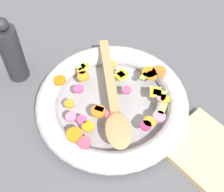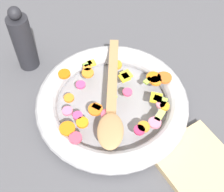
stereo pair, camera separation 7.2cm
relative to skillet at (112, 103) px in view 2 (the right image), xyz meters
name	(u,v)px [view 2 (the right image)]	position (x,y,z in m)	size (l,w,h in m)	color
ground_plane	(112,108)	(0.00, 0.00, -0.02)	(4.00, 4.00, 0.00)	#4C4C51
skillet	(112,103)	(0.00, 0.00, 0.00)	(0.36, 0.36, 0.05)	gray
chopped_vegetables	(116,97)	(0.01, 0.01, 0.03)	(0.26, 0.31, 0.01)	orange
wooden_spoon	(112,101)	(0.02, -0.01, 0.04)	(0.28, 0.21, 0.01)	#A87F51
pepper_mill	(23,41)	(-0.24, -0.11, 0.06)	(0.05, 0.05, 0.19)	#232328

